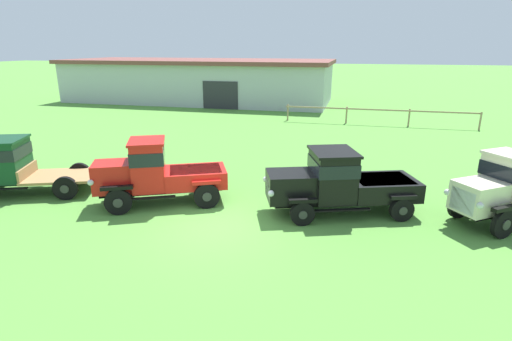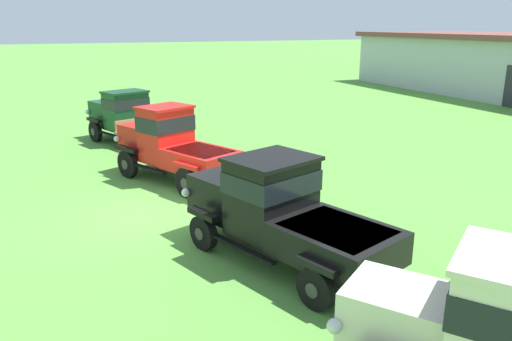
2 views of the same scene
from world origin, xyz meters
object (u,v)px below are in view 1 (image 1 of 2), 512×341
object	(u,v)px
farm_shed	(199,80)
vintage_truck_far_side	(505,188)
vintage_truck_midrow_center	(338,182)
vintage_truck_second_in_line	(156,172)
vintage_truck_foreground_near	(5,166)

from	to	relation	value
farm_shed	vintage_truck_far_side	xyz separation A→B (m)	(20.18, -25.14, -0.89)
farm_shed	vintage_truck_midrow_center	bearing A→B (deg)	-59.28
vintage_truck_second_in_line	farm_shed	bearing A→B (deg)	108.83
farm_shed	vintage_truck_midrow_center	distance (m)	29.70
vintage_truck_far_side	vintage_truck_foreground_near	bearing A→B (deg)	-174.35
farm_shed	vintage_truck_foreground_near	xyz separation A→B (m)	(3.09, -26.83, -0.94)
vintage_truck_foreground_near	farm_shed	bearing A→B (deg)	96.56
vintage_truck_foreground_near	vintage_truck_far_side	size ratio (longest dim) A/B	1.19
farm_shed	vintage_truck_far_side	bearing A→B (deg)	-51.24
farm_shed	vintage_truck_foreground_near	distance (m)	27.02
farm_shed	vintage_truck_midrow_center	size ratio (longest dim) A/B	5.00
farm_shed	vintage_truck_second_in_line	distance (m)	27.77
vintage_truck_foreground_near	vintage_truck_midrow_center	world-z (taller)	vintage_truck_midrow_center
vintage_truck_second_in_line	vintage_truck_foreground_near	bearing A→B (deg)	-174.56
farm_shed	vintage_truck_far_side	size ratio (longest dim) A/B	5.77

